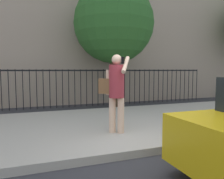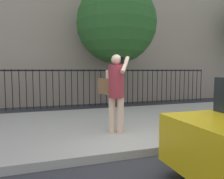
{
  "view_description": "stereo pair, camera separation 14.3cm",
  "coord_description": "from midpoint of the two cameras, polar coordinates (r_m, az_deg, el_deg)",
  "views": [
    {
      "loc": [
        -2.1,
        -3.42,
        1.56
      ],
      "look_at": [
        -0.32,
        1.46,
        1.11
      ],
      "focal_mm": 35.55,
      "sensor_mm": 36.0,
      "label": 1
    },
    {
      "loc": [
        -1.97,
        -3.47,
        1.56
      ],
      "look_at": [
        -0.32,
        1.46,
        1.11
      ],
      "focal_mm": 35.55,
      "sensor_mm": 36.0,
      "label": 2
    }
  ],
  "objects": [
    {
      "name": "pedestrian_on_phone",
      "position": [
        4.93,
        0.08,
        0.5
      ],
      "size": [
        0.72,
        0.64,
        1.75
      ],
      "color": "beige",
      "rests_on": "sidewalk"
    },
    {
      "name": "street_tree_near",
      "position": [
        9.39,
        -0.0,
        16.58
      ],
      "size": [
        3.24,
        3.24,
        5.08
      ],
      "color": "#4C3823",
      "rests_on": "ground"
    },
    {
      "name": "sidewalk",
      "position": [
        6.18,
        -0.2,
        -8.9
      ],
      "size": [
        28.0,
        4.4,
        0.15
      ],
      "primitive_type": "cube",
      "color": "#B2ADA3",
      "rests_on": "ground"
    },
    {
      "name": "iron_fence",
      "position": [
        9.58,
        -7.73,
        1.72
      ],
      "size": [
        12.03,
        0.04,
        1.6
      ],
      "color": "black",
      "rests_on": "ground"
    },
    {
      "name": "ground_plane",
      "position": [
        4.3,
        10.23,
        -16.36
      ],
      "size": [
        60.0,
        60.0,
        0.0
      ],
      "primitive_type": "plane",
      "color": "#333338"
    }
  ]
}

